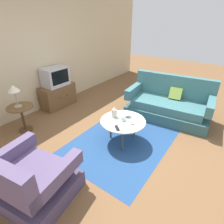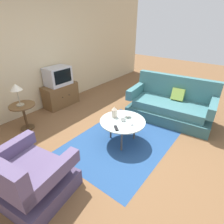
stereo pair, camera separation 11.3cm
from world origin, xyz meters
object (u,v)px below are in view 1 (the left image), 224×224
(tv_stand, at_px, (58,96))
(bowl, at_px, (128,116))
(side_table, at_px, (22,113))
(vase, at_px, (114,112))
(armchair, at_px, (30,181))
(mug, at_px, (123,118))
(tv_remote_dark, at_px, (117,128))
(television, at_px, (55,77))
(coffee_table, at_px, (123,122))
(couch, at_px, (168,105))
(tv_remote_silver, at_px, (132,122))
(table_lamp, at_px, (14,90))

(tv_stand, relative_size, bowl, 6.96)
(side_table, bearing_deg, vase, -62.07)
(bowl, bearing_deg, armchair, 170.68)
(vase, height_order, bowl, vase)
(mug, distance_m, tv_remote_dark, 0.30)
(television, bearing_deg, coffee_table, -98.42)
(coffee_table, bearing_deg, tv_stand, 81.54)
(bowl, bearing_deg, couch, -15.12)
(side_table, xyz_separation_m, vase, (0.88, -1.66, 0.16))
(coffee_table, relative_size, tv_stand, 0.92)
(television, xyz_separation_m, tv_remote_dark, (-0.60, -2.27, -0.33))
(side_table, height_order, tv_remote_silver, side_table)
(television, relative_size, bowl, 4.77)
(table_lamp, bearing_deg, bowl, -60.93)
(armchair, xyz_separation_m, television, (2.01, 1.91, 0.50))
(bowl, distance_m, tv_remote_dark, 0.44)
(side_table, bearing_deg, table_lamp, 152.17)
(armchair, distance_m, vase, 1.73)
(vase, height_order, tv_remote_silver, vase)
(couch, xyz_separation_m, mug, (-1.42, 0.35, 0.20))
(coffee_table, xyz_separation_m, television, (0.33, 2.21, 0.37))
(couch, xyz_separation_m, tv_remote_silver, (-1.40, 0.17, 0.17))
(tv_stand, height_order, vase, vase)
(couch, distance_m, tv_remote_silver, 1.42)
(table_lamp, distance_m, tv_remote_dark, 2.07)
(mug, height_order, tv_remote_silver, mug)
(armchair, distance_m, table_lamp, 1.87)
(armchair, relative_size, bowl, 8.59)
(side_table, distance_m, table_lamp, 0.51)
(armchair, xyz_separation_m, coffee_table, (1.69, -0.30, 0.13))
(tv_stand, relative_size, tv_remote_dark, 6.10)
(bowl, bearing_deg, tv_remote_silver, -128.00)
(mug, bearing_deg, armchair, 169.97)
(couch, bearing_deg, vase, 63.12)
(couch, bearing_deg, armchair, 72.66)
(bowl, bearing_deg, table_lamp, 119.07)
(coffee_table, xyz_separation_m, bowl, (0.16, -0.00, 0.06))
(tv_stand, bearing_deg, mug, -98.23)
(side_table, relative_size, bowl, 4.31)
(television, relative_size, tv_remote_silver, 4.01)
(television, relative_size, vase, 2.94)
(tv_remote_silver, bearing_deg, television, 43.49)
(coffee_table, relative_size, side_table, 1.49)
(side_table, xyz_separation_m, tv_stand, (1.18, 0.34, -0.11))
(couch, xyz_separation_m, vase, (-1.41, 0.55, 0.26))
(coffee_table, xyz_separation_m, tv_remote_silver, (0.03, -0.17, 0.05))
(couch, xyz_separation_m, bowl, (-1.27, 0.34, 0.18))
(television, height_order, mug, television)
(tv_stand, bearing_deg, table_lamp, -164.67)
(television, bearing_deg, side_table, -163.51)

